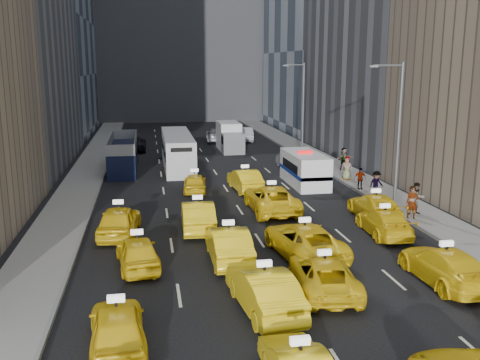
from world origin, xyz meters
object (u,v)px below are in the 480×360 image
object	(u,v)px
nypd_van	(305,169)
city_bus	(177,151)
double_decker	(123,154)
pedestrian_0	(412,203)
box_truck	(230,137)

from	to	relation	value
nypd_van	city_bus	distance (m)	12.50
double_decker	pedestrian_0	distance (m)	25.10
nypd_van	box_truck	bearing A→B (deg)	94.14
pedestrian_0	double_decker	bearing A→B (deg)	146.47
nypd_van	box_truck	size ratio (longest dim) A/B	0.98
nypd_van	city_bus	size ratio (longest dim) A/B	0.54
city_bus	box_truck	xyz separation A→B (m)	(5.95, 8.45, -0.05)
box_truck	nypd_van	bearing A→B (deg)	-80.82
city_bus	pedestrian_0	bearing A→B (deg)	-58.54
double_decker	city_bus	world-z (taller)	city_bus
double_decker	box_truck	bearing A→B (deg)	40.58
double_decker	box_truck	xyz separation A→B (m)	(10.58, 8.90, 0.01)
double_decker	pedestrian_0	world-z (taller)	double_decker
double_decker	pedestrian_0	size ratio (longest dim) A/B	5.12
city_bus	pedestrian_0	distance (m)	22.62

